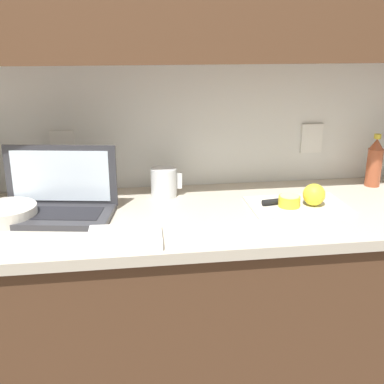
{
  "coord_description": "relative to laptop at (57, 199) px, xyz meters",
  "views": [
    {
      "loc": [
        -0.04,
        -1.54,
        1.51
      ],
      "look_at": [
        0.18,
        -0.01,
        1.0
      ],
      "focal_mm": 45.0,
      "sensor_mm": 36.0,
      "label": 1
    }
  ],
  "objects": [
    {
      "name": "wall_back",
      "position": [
        0.27,
        0.2,
        0.58
      ],
      "size": [
        5.2,
        0.38,
        2.6
      ],
      "color": "white",
      "rests_on": "ground_plane"
    },
    {
      "name": "counter_unit",
      "position": [
        0.25,
        -0.04,
        -0.51
      ],
      "size": [
        2.45,
        0.63,
        0.92
      ],
      "color": "brown",
      "rests_on": "ground_plane"
    },
    {
      "name": "laptop",
      "position": [
        0.0,
        0.0,
        0.0
      ],
      "size": [
        0.41,
        0.28,
        0.23
      ],
      "rotation": [
        0.0,
        0.0,
        -0.17
      ],
      "color": "#333338",
      "rests_on": "counter_unit"
    },
    {
      "name": "cutting_board",
      "position": [
        0.84,
        -0.04,
        -0.05
      ],
      "size": [
        0.35,
        0.23,
        0.01
      ],
      "primitive_type": "cube",
      "color": "silver",
      "rests_on": "counter_unit"
    },
    {
      "name": "knife",
      "position": [
        0.8,
        -0.02,
        -0.04
      ],
      "size": [
        0.27,
        0.07,
        0.02
      ],
      "rotation": [
        0.0,
        0.0,
        0.16
      ],
      "color": "silver",
      "rests_on": "cutting_board"
    },
    {
      "name": "lemon_half_cut",
      "position": [
        0.8,
        -0.06,
        -0.03
      ],
      "size": [
        0.08,
        0.08,
        0.04
      ],
      "color": "yellow",
      "rests_on": "cutting_board"
    },
    {
      "name": "lemon_whole_beside",
      "position": [
        0.89,
        -0.06,
        -0.01
      ],
      "size": [
        0.08,
        0.08,
        0.08
      ],
      "color": "yellow",
      "rests_on": "cutting_board"
    },
    {
      "name": "bottle_green_soda",
      "position": [
        1.22,
        0.15,
        0.04
      ],
      "size": [
        0.06,
        0.06,
        0.21
      ],
      "color": "#A34C2D",
      "rests_on": "counter_unit"
    },
    {
      "name": "measuring_cup",
      "position": [
        0.38,
        0.14,
        -0.0
      ],
      "size": [
        0.12,
        0.1,
        0.11
      ],
      "color": "silver",
      "rests_on": "counter_unit"
    },
    {
      "name": "bowl_white",
      "position": [
        -0.16,
        -0.03,
        -0.03
      ],
      "size": [
        0.2,
        0.2,
        0.05
      ],
      "color": "beige",
      "rests_on": "counter_unit"
    },
    {
      "name": "dish_towel",
      "position": [
        0.22,
        -0.26,
        -0.04
      ],
      "size": [
        0.23,
        0.17,
        0.02
      ],
      "primitive_type": "cube",
      "rotation": [
        0.0,
        0.0,
        -0.04
      ],
      "color": "white",
      "rests_on": "counter_unit"
    }
  ]
}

